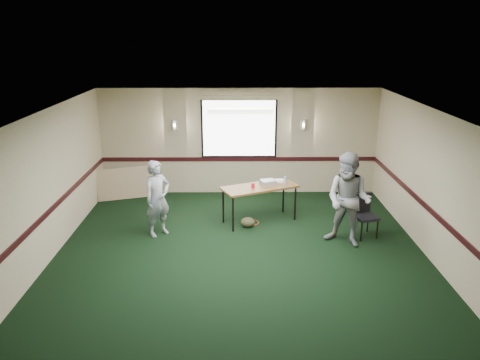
{
  "coord_description": "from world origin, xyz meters",
  "views": [
    {
      "loc": [
        -0.08,
        -7.57,
        4.05
      ],
      "look_at": [
        0.0,
        1.3,
        1.2
      ],
      "focal_mm": 35.0,
      "sensor_mm": 36.0,
      "label": 1
    }
  ],
  "objects_px": {
    "folding_table": "(260,189)",
    "person_right": "(349,200)",
    "projector": "(268,182)",
    "conference_chair": "(364,212)",
    "person_left": "(158,198)"
  },
  "relations": [
    {
      "from": "person_right",
      "to": "projector",
      "type": "bearing_deg",
      "value": 171.02
    },
    {
      "from": "folding_table",
      "to": "conference_chair",
      "type": "relative_size",
      "value": 2.02
    },
    {
      "from": "projector",
      "to": "conference_chair",
      "type": "distance_m",
      "value": 2.12
    },
    {
      "from": "folding_table",
      "to": "person_right",
      "type": "height_order",
      "value": "person_right"
    },
    {
      "from": "projector",
      "to": "person_left",
      "type": "bearing_deg",
      "value": -179.32
    },
    {
      "from": "person_left",
      "to": "person_right",
      "type": "distance_m",
      "value": 3.8
    },
    {
      "from": "folding_table",
      "to": "person_right",
      "type": "bearing_deg",
      "value": -59.46
    },
    {
      "from": "folding_table",
      "to": "person_right",
      "type": "distance_m",
      "value": 2.04
    },
    {
      "from": "folding_table",
      "to": "conference_chair",
      "type": "distance_m",
      "value": 2.24
    },
    {
      "from": "projector",
      "to": "conference_chair",
      "type": "xyz_separation_m",
      "value": [
        1.91,
        -0.85,
        -0.36
      ]
    },
    {
      "from": "projector",
      "to": "person_left",
      "type": "height_order",
      "value": "person_left"
    },
    {
      "from": "folding_table",
      "to": "person_left",
      "type": "xyz_separation_m",
      "value": [
        -2.11,
        -0.68,
        0.03
      ]
    },
    {
      "from": "conference_chair",
      "to": "person_right",
      "type": "relative_size",
      "value": 0.47
    },
    {
      "from": "conference_chair",
      "to": "person_left",
      "type": "distance_m",
      "value": 4.22
    },
    {
      "from": "folding_table",
      "to": "person_left",
      "type": "height_order",
      "value": "person_left"
    }
  ]
}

